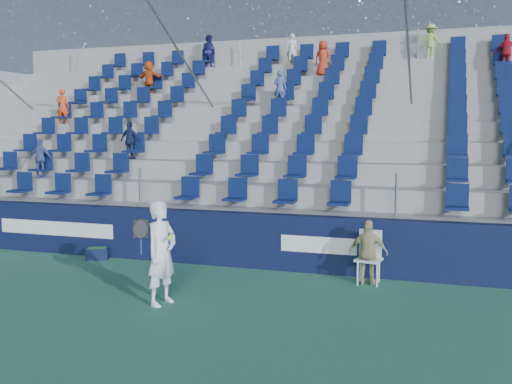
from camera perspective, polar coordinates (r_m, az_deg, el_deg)
ground at (r=9.77m, az=-6.42°, el=-11.58°), size 70.00×70.00×0.00m
sponsor_wall at (r=12.47m, az=-0.36°, el=-4.84°), size 24.00×0.32×1.20m
grandstand at (r=17.17m, az=5.10°, el=3.26°), size 24.00×8.17×6.63m
tennis_player at (r=9.90m, az=-9.43°, el=-6.01°), size 0.69×0.74×1.79m
line_judge_chair at (r=11.43m, az=11.28°, el=-5.99°), size 0.54×0.55×1.04m
line_judge at (r=11.27m, az=11.19°, el=-5.95°), size 0.75×0.32×1.27m
ball_bin at (r=13.82m, az=-15.56°, el=-5.89°), size 0.58×0.49×0.28m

